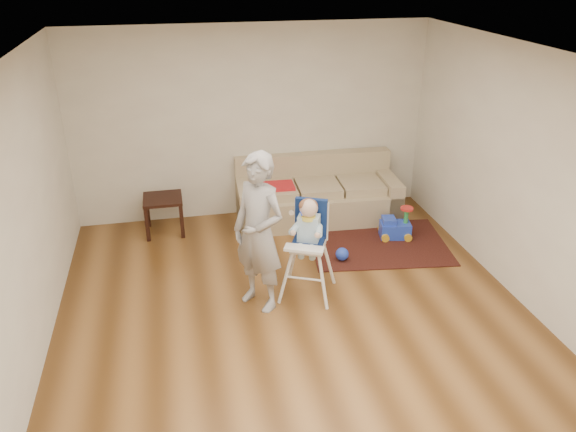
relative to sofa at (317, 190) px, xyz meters
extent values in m
plane|color=#543315|center=(-0.84, -2.30, -0.44)|extent=(5.50, 5.50, 0.00)
cube|color=beige|center=(-0.84, 0.45, 0.91)|extent=(5.00, 0.04, 2.70)
cube|color=beige|center=(-3.34, -2.30, 0.91)|extent=(0.04, 5.50, 2.70)
cube|color=beige|center=(1.66, -2.30, 0.91)|extent=(0.04, 5.50, 2.70)
cube|color=white|center=(-0.84, -2.30, 2.26)|extent=(5.00, 5.50, 0.04)
cube|color=red|center=(-0.62, -0.05, 0.14)|extent=(0.54, 0.36, 0.04)
cube|color=black|center=(0.59, -0.94, -0.43)|extent=(1.93, 1.55, 0.01)
sphere|color=blue|center=(-0.01, -1.27, -0.34)|extent=(0.17, 0.17, 0.17)
cylinder|color=blue|center=(-0.67, -1.99, 0.60)|extent=(0.06, 0.11, 0.01)
imported|color=#949497|center=(-1.17, -1.98, 0.43)|extent=(0.73, 0.76, 1.75)
camera|label=1|loc=(-1.97, -7.13, 3.09)|focal=35.00mm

